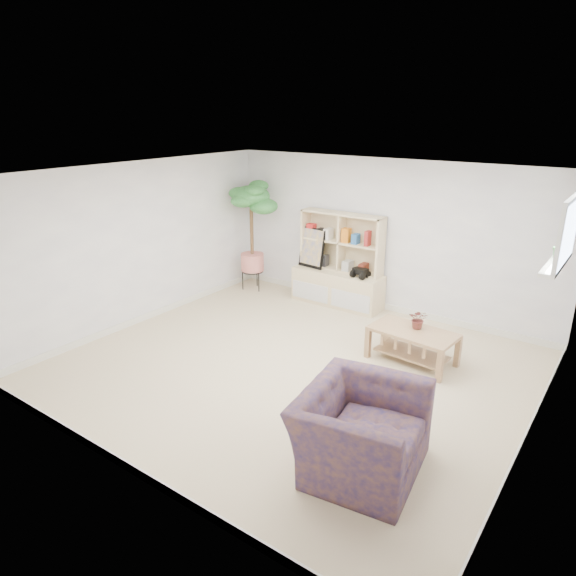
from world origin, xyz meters
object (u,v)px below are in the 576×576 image
Objects in this scene: storage_unit at (338,260)px; floor_tree at (252,237)px; armchair at (361,426)px; coffee_table at (412,346)px.

floor_tree is (-1.62, -0.23, 0.21)m from storage_unit.
storage_unit is 1.31× the size of armchair.
coffee_table is at bearing -34.03° from storage_unit.
floor_tree is at bearing -171.92° from storage_unit.
storage_unit is at bearing 25.37° from armchair.
floor_tree is 5.09m from armchair.
armchair is at bearing -73.81° from coffee_table.
armchair is (2.27, -3.47, -0.33)m from storage_unit.
floor_tree reaches higher than coffee_table.
storage_unit is 0.79× the size of floor_tree.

